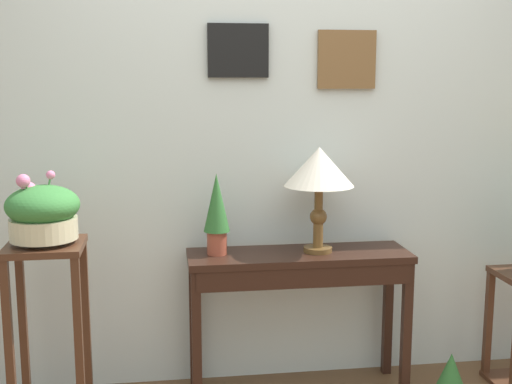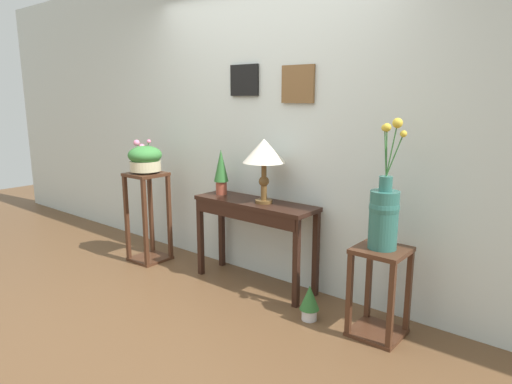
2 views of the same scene
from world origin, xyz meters
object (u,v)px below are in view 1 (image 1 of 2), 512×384
Objects in this scene: potted_plant_on_console at (217,210)px; planter_bowl_wide_left at (43,212)px; console_table at (300,277)px; table_lamp at (319,171)px; potted_plant_floor at (451,376)px; pedestal_stand_left at (50,338)px.

potted_plant_on_console is 0.82m from planter_bowl_wide_left.
planter_bowl_wide_left is at bearing -171.18° from console_table.
table_lamp is at bearing 12.47° from console_table.
potted_plant_floor is (1.92, -0.04, -0.88)m from planter_bowl_wide_left.
console_table is at bearing 162.47° from potted_plant_floor.
potted_plant_floor is (1.13, -0.27, -0.82)m from potted_plant_on_console.
potted_plant_on_console is at bearing 16.40° from planter_bowl_wide_left.
console_table is at bearing 8.82° from pedestal_stand_left.
pedestal_stand_left is (-0.78, -0.23, -0.52)m from potted_plant_on_console.
table_lamp is at bearing 158.24° from potted_plant_floor.
potted_plant_on_console reaches higher than pedestal_stand_left.
pedestal_stand_left is at bearing -170.90° from table_lamp.
console_table is 0.54m from table_lamp.
potted_plant_on_console is at bearing 177.29° from table_lamp.
table_lamp is (0.10, 0.02, 0.53)m from console_table.
table_lamp reaches higher than potted_plant_on_console.
console_table is 1.27m from planter_bowl_wide_left.
planter_bowl_wide_left reaches higher than potted_plant_floor.
console_table is 0.89m from potted_plant_floor.
potted_plant_on_console reaches higher than potted_plant_floor.
console_table is 1.26× the size of pedestal_stand_left.
pedestal_stand_left is at bearing -163.59° from potted_plant_on_console.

